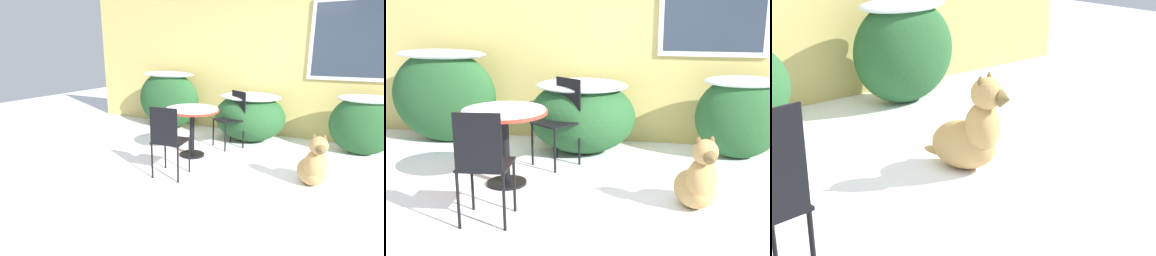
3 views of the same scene
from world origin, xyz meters
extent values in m
plane|color=white|center=(0.00, 0.00, 0.00)|extent=(16.00, 16.00, 0.00)
cube|color=tan|center=(0.00, 2.20, 1.38)|extent=(8.00, 0.06, 2.76)
cube|color=silver|center=(1.31, 2.16, 1.73)|extent=(1.26, 0.04, 1.29)
cube|color=#2D3847|center=(1.31, 2.14, 1.73)|extent=(1.14, 0.01, 1.17)
ellipsoid|color=#235128|center=(-1.92, 1.75, 0.58)|extent=(1.36, 0.62, 1.16)
ellipsoid|color=white|center=(-1.92, 1.75, 1.10)|extent=(1.15, 0.53, 0.12)
ellipsoid|color=#235128|center=(-0.15, 1.62, 0.42)|extent=(1.24, 1.03, 0.85)
ellipsoid|color=white|center=(-0.15, 1.62, 0.79)|extent=(1.05, 0.88, 0.12)
ellipsoid|color=#235128|center=(1.62, 1.71, 0.46)|extent=(0.97, 0.60, 0.93)
ellipsoid|color=white|center=(1.62, 1.71, 0.87)|extent=(0.83, 0.51, 0.12)
cylinder|color=black|center=(-0.67, 0.44, 0.01)|extent=(0.38, 0.38, 0.03)
cylinder|color=black|center=(-0.67, 0.44, 0.36)|extent=(0.07, 0.07, 0.67)
cylinder|color=red|center=(-0.67, 0.44, 0.71)|extent=(0.81, 0.81, 0.03)
cylinder|color=white|center=(-0.67, 0.44, 0.73)|extent=(0.78, 0.78, 0.02)
cube|color=black|center=(-0.33, 1.09, 0.47)|extent=(0.54, 0.54, 0.02)
cube|color=black|center=(-0.23, 1.25, 0.70)|extent=(0.31, 0.21, 0.45)
cylinder|color=black|center=(-0.58, 1.05, 0.23)|extent=(0.02, 0.02, 0.46)
cylinder|color=black|center=(-0.29, 0.85, 0.23)|extent=(0.02, 0.02, 0.46)
cylinder|color=black|center=(-0.38, 1.34, 0.23)|extent=(0.02, 0.02, 0.46)
cylinder|color=black|center=(-0.09, 1.14, 0.23)|extent=(0.02, 0.02, 0.46)
cube|color=black|center=(-0.55, -0.34, 0.47)|extent=(0.43, 0.43, 0.02)
cube|color=black|center=(-0.54, -0.53, 0.70)|extent=(0.36, 0.05, 0.45)
cylinder|color=black|center=(-0.39, -0.15, 0.23)|extent=(0.02, 0.02, 0.46)
cylinder|color=black|center=(-0.75, -0.18, 0.23)|extent=(0.02, 0.02, 0.46)
cylinder|color=black|center=(-0.36, -0.50, 0.23)|extent=(0.02, 0.02, 0.46)
cylinder|color=black|center=(-0.71, -0.54, 0.23)|extent=(0.02, 0.02, 0.46)
ellipsoid|color=tan|center=(1.08, 0.24, 0.16)|extent=(0.47, 0.54, 0.32)
ellipsoid|color=tan|center=(1.12, 0.11, 0.30)|extent=(0.32, 0.30, 0.35)
sphere|color=tan|center=(1.14, 0.08, 0.54)|extent=(0.21, 0.21, 0.21)
cone|color=brown|center=(1.18, -0.05, 0.52)|extent=(0.13, 0.10, 0.11)
ellipsoid|color=brown|center=(1.08, 0.07, 0.62)|extent=(0.05, 0.04, 0.09)
ellipsoid|color=brown|center=(1.18, 0.11, 0.62)|extent=(0.05, 0.04, 0.09)
ellipsoid|color=tan|center=(1.01, 0.44, 0.07)|extent=(0.14, 0.22, 0.06)
camera|label=1|loc=(1.37, -3.41, 1.58)|focal=28.00mm
camera|label=2|loc=(0.82, -3.72, 1.68)|focal=45.00mm
camera|label=3|loc=(-1.24, -2.56, 1.59)|focal=55.00mm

